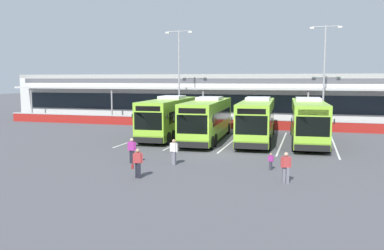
{
  "coord_description": "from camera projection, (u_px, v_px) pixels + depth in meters",
  "views": [
    {
      "loc": [
        6.24,
        -28.75,
        5.37
      ],
      "look_at": [
        -2.92,
        3.0,
        1.6
      ],
      "focal_mm": 37.82,
      "sensor_mm": 36.0,
      "label": 1
    }
  ],
  "objects": [
    {
      "name": "ground_plane",
      "position": [
        219.0,
        152.0,
        29.77
      ],
      "size": [
        200.0,
        200.0,
        0.0
      ],
      "primitive_type": "plane",
      "color": "#4C4C51"
    },
    {
      "name": "terminal_building",
      "position": [
        261.0,
        96.0,
        55.12
      ],
      "size": [
        70.0,
        13.0,
        6.0
      ],
      "color": "silver",
      "rests_on": "ground"
    },
    {
      "name": "red_barrier_wall",
      "position": [
        248.0,
        124.0,
        43.55
      ],
      "size": [
        60.0,
        0.4,
        1.1
      ],
      "color": "maroon",
      "rests_on": "ground"
    },
    {
      "name": "coach_bus_leftmost",
      "position": [
        169.0,
        118.0,
        37.72
      ],
      "size": [
        3.42,
        12.27,
        3.78
      ],
      "color": "#8CC633",
      "rests_on": "ground"
    },
    {
      "name": "coach_bus_left_centre",
      "position": [
        207.0,
        120.0,
        35.48
      ],
      "size": [
        3.42,
        12.27,
        3.78
      ],
      "color": "#8CC633",
      "rests_on": "ground"
    },
    {
      "name": "coach_bus_centre",
      "position": [
        257.0,
        121.0,
        34.95
      ],
      "size": [
        3.42,
        12.27,
        3.78
      ],
      "color": "#8CC633",
      "rests_on": "ground"
    },
    {
      "name": "coach_bus_right_centre",
      "position": [
        308.0,
        122.0,
        34.09
      ],
      "size": [
        3.42,
        12.27,
        3.78
      ],
      "color": "#8CC633",
      "rests_on": "ground"
    },
    {
      "name": "bay_stripe_far_west",
      "position": [
        145.0,
        137.0,
        37.82
      ],
      "size": [
        0.14,
        13.0,
        0.01
      ],
      "primitive_type": "cube",
      "color": "silver",
      "rests_on": "ground"
    },
    {
      "name": "bay_stripe_west",
      "position": [
        188.0,
        138.0,
        36.66
      ],
      "size": [
        0.14,
        13.0,
        0.01
      ],
      "primitive_type": "cube",
      "color": "silver",
      "rests_on": "ground"
    },
    {
      "name": "bay_stripe_mid_west",
      "position": [
        233.0,
        140.0,
        35.5
      ],
      "size": [
        0.14,
        13.0,
        0.01
      ],
      "primitive_type": "cube",
      "color": "silver",
      "rests_on": "ground"
    },
    {
      "name": "bay_stripe_centre",
      "position": [
        282.0,
        142.0,
        34.35
      ],
      "size": [
        0.14,
        13.0,
        0.01
      ],
      "primitive_type": "cube",
      "color": "silver",
      "rests_on": "ground"
    },
    {
      "name": "bay_stripe_mid_east",
      "position": [
        334.0,
        145.0,
        33.19
      ],
      "size": [
        0.14,
        13.0,
        0.01
      ],
      "primitive_type": "cube",
      "color": "silver",
      "rests_on": "ground"
    },
    {
      "name": "pedestrian_with_handbag",
      "position": [
        138.0,
        162.0,
        21.95
      ],
      "size": [
        0.65,
        0.4,
        1.62
      ],
      "color": "black",
      "rests_on": "ground"
    },
    {
      "name": "pedestrian_in_dark_coat",
      "position": [
        286.0,
        166.0,
        20.87
      ],
      "size": [
        0.54,
        0.31,
        1.62
      ],
      "color": "slate",
      "rests_on": "ground"
    },
    {
      "name": "pedestrian_child",
      "position": [
        271.0,
        161.0,
        23.93
      ],
      "size": [
        0.33,
        0.24,
        1.0
      ],
      "color": "#33333D",
      "rests_on": "ground"
    },
    {
      "name": "pedestrian_near_bin",
      "position": [
        174.0,
        151.0,
        25.35
      ],
      "size": [
        0.54,
        0.35,
        1.62
      ],
      "color": "slate",
      "rests_on": "ground"
    },
    {
      "name": "pedestrian_approaching_bus",
      "position": [
        132.0,
        150.0,
        25.78
      ],
      "size": [
        0.54,
        0.3,
        1.62
      ],
      "color": "black",
      "rests_on": "ground"
    },
    {
      "name": "lamp_post_west",
      "position": [
        179.0,
        71.0,
        47.33
      ],
      "size": [
        3.24,
        0.28,
        11.0
      ],
      "color": "#9E9EA3",
      "rests_on": "ground"
    },
    {
      "name": "lamp_post_centre",
      "position": [
        324.0,
        70.0,
        42.95
      ],
      "size": [
        3.24,
        0.28,
        11.0
      ],
      "color": "#9E9EA3",
      "rests_on": "ground"
    }
  ]
}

